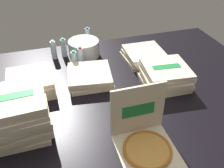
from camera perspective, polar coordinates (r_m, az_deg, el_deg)
ground_plane at (r=2.03m, az=0.13°, el=-5.13°), size 3.20×2.40×0.02m
open_pizza_box at (r=1.68m, az=7.84°, el=-12.98°), size 0.40×0.42×0.42m
pizza_stack_right_far at (r=2.62m, az=7.64°, el=6.84°), size 0.43×0.43×0.11m
pizza_stack_right_mid at (r=2.27m, az=-5.39°, el=1.81°), size 0.45×0.45×0.11m
pizza_stack_left_far at (r=2.25m, az=12.64°, el=1.97°), size 0.45×0.44×0.19m
pizza_stack_right_near at (r=1.81m, az=-21.42°, el=-6.88°), size 0.44×0.45×0.34m
pizza_stack_left_near at (r=2.26m, az=-18.92°, el=0.15°), size 0.41×0.42×0.15m
ice_bucket at (r=2.69m, az=-6.73°, el=8.52°), size 0.34×0.34×0.18m
water_bottle_0 at (r=2.50m, az=-7.52°, el=6.48°), size 0.06×0.06×0.21m
water_bottle_1 at (r=2.68m, az=-13.80°, el=7.93°), size 0.06×0.06×0.21m
water_bottle_2 at (r=2.71m, az=-11.51°, el=8.53°), size 0.06×0.06×0.21m
water_bottle_3 at (r=2.44m, az=-9.06°, el=5.55°), size 0.06×0.06×0.21m
water_bottle_4 at (r=2.93m, az=-5.86°, el=11.35°), size 0.06×0.06×0.21m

